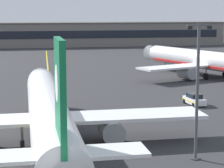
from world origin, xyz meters
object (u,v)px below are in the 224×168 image
(apron_lamp_post, at_px, (197,90))
(safety_cone_by_nose_gear, at_px, (43,111))
(airliner_background, at_px, (210,61))
(service_car_second, at_px, (194,100))
(airliner_foreground, at_px, (49,114))

(apron_lamp_post, bearing_deg, safety_cone_by_nose_gear, 119.54)
(airliner_background, bearing_deg, safety_cone_by_nose_gear, -143.24)
(safety_cone_by_nose_gear, bearing_deg, service_car_second, 2.10)
(airliner_background, height_order, service_car_second, airliner_background)
(service_car_second, bearing_deg, airliner_background, 62.66)
(safety_cone_by_nose_gear, bearing_deg, airliner_foreground, -90.61)
(airliner_background, bearing_deg, service_car_second, -117.34)
(airliner_foreground, relative_size, apron_lamp_post, 3.39)
(service_car_second, distance_m, safety_cone_by_nose_gear, 21.50)
(service_car_second, height_order, safety_cone_by_nose_gear, service_car_second)
(airliner_background, distance_m, apron_lamp_post, 52.68)
(airliner_background, bearing_deg, apron_lamp_post, -114.41)
(apron_lamp_post, xyz_separation_m, service_car_second, (8.88, 23.03, -5.65))
(airliner_foreground, xyz_separation_m, safety_cone_by_nose_gear, (0.17, 15.78, -3.11))
(airliner_foreground, height_order, safety_cone_by_nose_gear, airliner_foreground)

